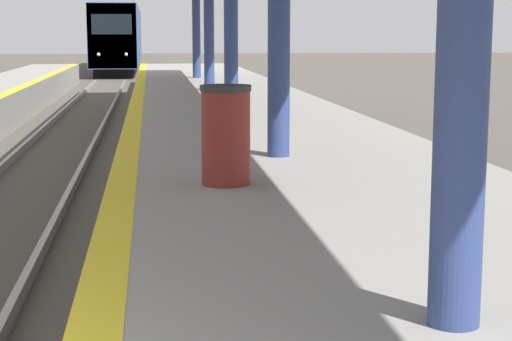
% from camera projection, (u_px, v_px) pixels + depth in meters
% --- Properties ---
extents(train, '(2.61, 22.62, 4.26)m').
position_uv_depth(train, '(119.00, 37.00, 55.76)').
color(train, black).
rests_on(train, ground).
extents(trash_bin, '(0.52, 0.52, 1.01)m').
position_uv_depth(trash_bin, '(226.00, 135.00, 8.61)').
color(trash_bin, maroon).
rests_on(trash_bin, platform_right).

